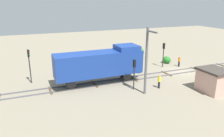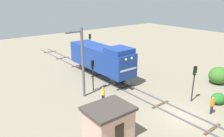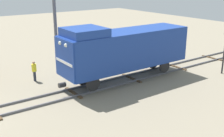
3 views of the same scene
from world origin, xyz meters
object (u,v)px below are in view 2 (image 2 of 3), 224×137
relay_hut (109,123)px  traffic_signal_mid (93,70)px  locomotive (101,57)px  traffic_signal_near (194,77)px  catenary_mast (82,61)px  worker_near_track (212,104)px  worker_by_signal (103,93)px  traffic_signal_far (90,42)px

relay_hut → traffic_signal_mid: bearing=63.6°
locomotive → traffic_signal_near: 12.20m
traffic_signal_near → locomotive: bearing=105.2°
traffic_signal_mid → catenary_mast: catenary_mast is taller
locomotive → catenary_mast: bearing=-144.5°
locomotive → traffic_signal_mid: (-3.40, -3.02, -0.18)m
relay_hut → worker_near_track: bearing=-17.3°
traffic_signal_mid → worker_near_track: traffic_signal_mid is taller
relay_hut → worker_by_signal: bearing=57.6°
traffic_signal_far → worker_by_signal: (-7.80, -14.33, -2.06)m
traffic_signal_near → worker_by_signal: 9.50m
locomotive → catenary_mast: catenary_mast is taller
relay_hut → traffic_signal_far: bearing=60.4°
traffic_signal_near → catenary_mast: 11.69m
traffic_signal_near → relay_hut: (-10.70, 0.49, -1.33)m
worker_by_signal → traffic_signal_far: bearing=120.1°
traffic_signal_near → worker_near_track: size_ratio=2.29×
traffic_signal_near → catenary_mast: catenary_mast is taller
locomotive → worker_near_track: size_ratio=6.82×
traffic_signal_near → traffic_signal_far: 20.04m
traffic_signal_mid → worker_by_signal: bearing=-104.7°
locomotive → traffic_signal_far: 9.01m
locomotive → worker_by_signal: locomotive is taller
traffic_signal_far → worker_near_track: (-1.20, -22.63, -2.06)m
worker_by_signal → relay_hut: relay_hut is taller
traffic_signal_far → catenary_mast: (-8.66, -11.87, 0.99)m
worker_by_signal → traffic_signal_near: bearing=21.0°
worker_by_signal → catenary_mast: (-0.86, 2.46, 3.05)m
traffic_signal_mid → traffic_signal_far: 13.29m
worker_near_track → worker_by_signal: (-6.60, 8.30, 0.00)m
traffic_signal_mid → relay_hut: bearing=-116.4°
traffic_signal_near → worker_by_signal: size_ratio=2.29×
traffic_signal_near → worker_near_track: bearing=-107.1°
traffic_signal_mid → worker_near_track: bearing=-62.9°
worker_near_track → relay_hut: (-9.90, 3.09, 0.40)m
worker_by_signal → catenary_mast: size_ratio=0.22×
worker_near_track → catenary_mast: 13.45m
traffic_signal_mid → worker_near_track: (5.80, -11.35, -1.59)m
locomotive → traffic_signal_far: (3.60, 8.26, 0.29)m
locomotive → traffic_signal_mid: size_ratio=3.14×
traffic_signal_near → traffic_signal_far: size_ratio=0.88×
locomotive → traffic_signal_mid: bearing=-138.3°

